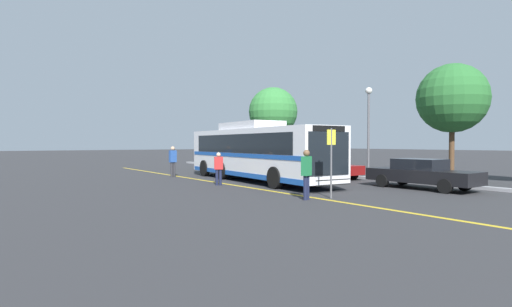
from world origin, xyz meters
TOP-DOWN VIEW (x-y plane):
  - ground_plane at (0.00, 0.00)m, footprint 220.00×220.00m
  - lane_strip_0 at (-1.17, -2.67)m, footprint 31.94×0.20m
  - curb_strip at (-1.17, 5.25)m, footprint 39.94×0.36m
  - transit_bus at (-1.19, -0.47)m, footprint 12.40×3.58m
  - parked_car_0 at (-11.80, 3.49)m, footprint 4.42×2.23m
  - parked_car_1 at (-6.33, 3.83)m, footprint 4.93×2.08m
  - parked_car_2 at (0.02, 3.83)m, footprint 4.29×1.91m
  - parked_car_3 at (6.27, 3.34)m, footprint 4.89×1.84m
  - pedestrian_0 at (5.83, -3.27)m, footprint 0.34×0.47m
  - pedestrian_1 at (-0.38, -3.29)m, footprint 0.39×0.47m
  - pedestrian_2 at (-6.08, -3.14)m, footprint 0.24×0.43m
  - bus_stop_sign at (6.08, -2.25)m, footprint 0.07×0.40m
  - street_lamp at (0.78, 6.55)m, footprint 0.41×0.41m
  - tree_1 at (5.14, 8.05)m, footprint 3.72×3.72m
  - tree_2 at (-10.56, 8.12)m, footprint 4.18×4.18m

SIDE VIEW (x-z plane):
  - ground_plane at x=0.00m, z-range 0.00..0.00m
  - lane_strip_0 at x=-1.17m, z-range 0.00..0.01m
  - curb_strip at x=-1.17m, z-range 0.00..0.15m
  - parked_car_2 at x=0.02m, z-range 0.02..1.27m
  - parked_car_0 at x=-11.80m, z-range 0.03..1.30m
  - parked_car_3 at x=6.27m, z-range 0.02..1.37m
  - parked_car_1 at x=-6.33m, z-range 0.00..1.54m
  - pedestrian_1 at x=-0.38m, z-range 0.10..1.71m
  - pedestrian_0 at x=5.83m, z-range 0.14..1.95m
  - pedestrian_2 at x=-6.08m, z-range 0.14..2.01m
  - transit_bus at x=-1.19m, z-range 0.01..3.24m
  - bus_stop_sign at x=6.08m, z-range 0.34..2.94m
  - street_lamp at x=0.78m, z-range 0.91..6.36m
  - tree_1 at x=5.14m, z-range 1.30..7.64m
  - tree_2 at x=-10.56m, z-range 1.33..8.18m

